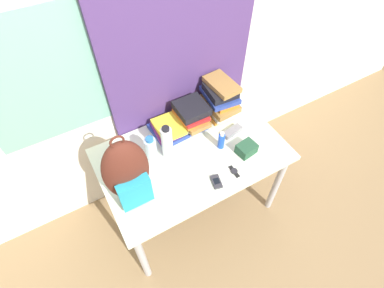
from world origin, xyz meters
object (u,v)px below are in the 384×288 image
Objects in this scene: book_stack_left at (168,129)px; book_stack_right at (220,99)px; water_bottle at (151,149)px; backpack at (127,173)px; cell_phone at (216,182)px; wristwatch at (234,171)px; sunglasses_case at (232,132)px; sunscreen_bottle at (221,141)px; book_stack_center at (191,115)px; sports_bottle at (167,142)px; camera_pouch at (246,149)px.

book_stack_right is (0.43, -0.00, 0.09)m from book_stack_left.
backpack is at bearing -138.94° from water_bottle.
water_bottle is at bearing 125.54° from cell_phone.
cell_phone is at bearing -81.04° from book_stack_left.
wristwatch is (-0.21, -0.50, -0.13)m from book_stack_right.
book_stack_left is 1.67× the size of sunglasses_case.
water_bottle reaches higher than sunscreen_bottle.
cell_phone reaches higher than wristwatch.
book_stack_left is 0.46m from sunglasses_case.
book_stack_center is 0.51m from wristwatch.
backpack is 1.96× the size of sports_bottle.
book_stack_center is at bearing -1.42° from book_stack_left.
cell_phone is at bearing -64.53° from sports_bottle.
book_stack_right is 0.25m from sunglasses_case.
sunscreen_bottle is (-0.17, -0.29, -0.07)m from book_stack_right.
water_bottle is at bearing 171.74° from sunglasses_case.
camera_pouch is at bearing -5.88° from backpack.
cell_phone is (0.27, -0.37, -0.09)m from water_bottle.
sunglasses_case is at bearing -29.48° from book_stack_left.
camera_pouch is (0.30, 0.10, 0.03)m from cell_phone.
sports_bottle is at bearing -116.07° from book_stack_left.
backpack reaches higher than wristwatch.
camera_pouch is 1.40× the size of wristwatch.
sunglasses_case is at bearing 42.23° from cell_phone.
backpack is 2.64× the size of water_bottle.
book_stack_center is 1.34× the size of water_bottle.
sports_bottle is at bearing 161.02° from sunscreen_bottle.
wristwatch is (-0.17, -0.28, -0.01)m from sunglasses_case.
book_stack_right reaches higher than sports_bottle.
book_stack_center is 1.72× the size of sunglasses_case.
book_stack_right is (0.25, 0.00, 0.04)m from book_stack_center.
backpack is 5.01× the size of cell_phone.
book_stack_center reaches higher than camera_pouch.
book_stack_left is 0.97× the size of sports_bottle.
sunscreen_bottle is (0.45, -0.15, -0.03)m from water_bottle.
cell_phone is 0.43m from sunglasses_case.
book_stack_center is at bearing 94.29° from wristwatch.
cell_phone is 0.67× the size of sunglasses_case.
cell_phone is 1.09× the size of wristwatch.
book_stack_center is 0.40m from water_bottle.
sunglasses_case is at bearing -46.12° from book_stack_center.
backpack is 0.55m from book_stack_left.
wristwatch is (0.41, -0.36, -0.09)m from water_bottle.
backpack is at bearing -176.36° from sunscreen_bottle.
book_stack_center is at bearing 20.08° from water_bottle.
wristwatch is at bearing -66.00° from book_stack_left.
water_bottle is at bearing 161.76° from sunscreen_bottle.
book_stack_left is 2.69× the size of wristwatch.
cell_phone is at bearing -175.59° from wristwatch.
water_bottle is 0.60m from sunglasses_case.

